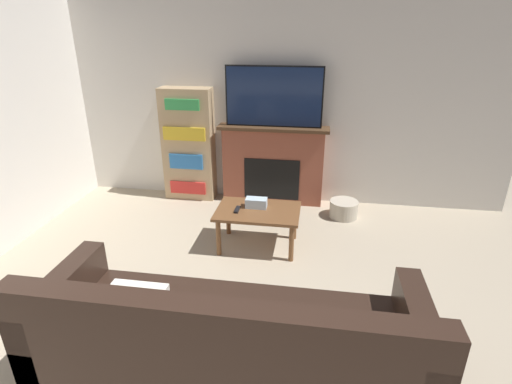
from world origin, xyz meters
name	(u,v)px	position (x,y,z in m)	size (l,w,h in m)	color
wall_back	(269,97)	(0.00, 3.89, 1.35)	(6.02, 0.06, 2.70)	silver
fireplace	(273,165)	(0.08, 3.74, 0.51)	(1.39, 0.28, 1.02)	brown
tv	(274,97)	(0.08, 3.72, 1.38)	(1.19, 0.03, 0.73)	black
couch	(228,346)	(0.14, 0.78, 0.30)	(2.45, 0.90, 0.88)	black
coffee_table	(258,215)	(0.07, 2.54, 0.37)	(0.86, 0.58, 0.43)	brown
tissue_box	(256,203)	(0.04, 2.60, 0.48)	(0.22, 0.12, 0.10)	silver
remote_control	(237,210)	(-0.14, 2.49, 0.44)	(0.04, 0.15, 0.02)	black
bookshelf	(188,145)	(-1.04, 3.72, 0.73)	(0.66, 0.29, 1.47)	tan
storage_basket	(344,209)	(1.00, 3.40, 0.10)	(0.34, 0.34, 0.21)	#BCB29E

